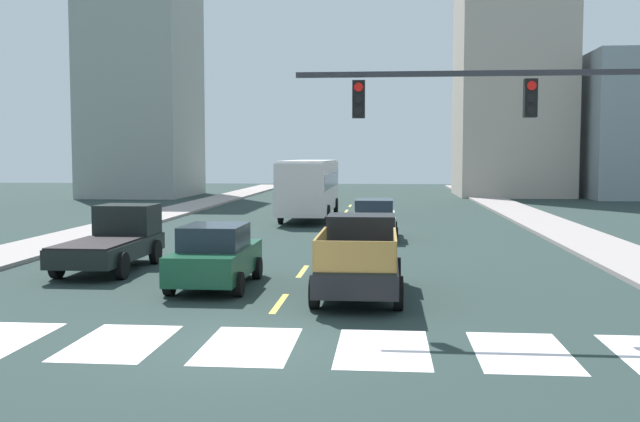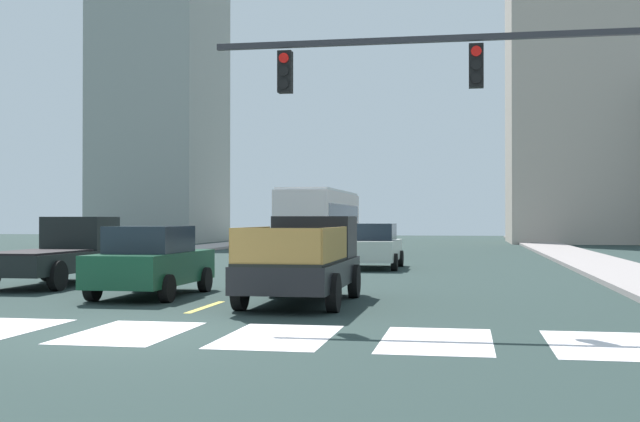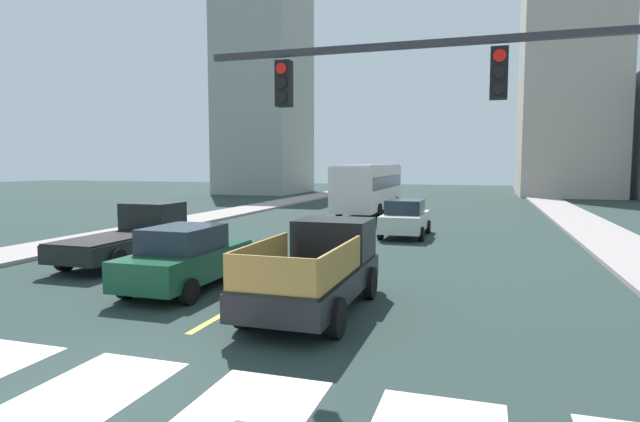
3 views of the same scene
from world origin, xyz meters
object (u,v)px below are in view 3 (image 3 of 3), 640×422
sedan_near_left (405,218)px  traffic_signal_gantry (576,110)px  sedan_near_right (186,258)px  pickup_dark (133,235)px  city_bus (369,185)px  pickup_stakebed (319,268)px

sedan_near_left → traffic_signal_gantry: bearing=-74.5°
traffic_signal_gantry → sedan_near_right: bearing=161.8°
pickup_dark → city_bus: size_ratio=0.48×
traffic_signal_gantry → pickup_stakebed: bearing=154.9°
city_bus → sedan_near_left: city_bus is taller
pickup_stakebed → city_bus: size_ratio=0.48×
pickup_dark → pickup_stakebed: bearing=-27.0°
pickup_stakebed → sedan_near_right: 3.99m
sedan_near_left → traffic_signal_gantry: size_ratio=0.46×
pickup_stakebed → city_bus: bearing=98.8°
pickup_stakebed → city_bus: city_bus is taller
pickup_dark → traffic_signal_gantry: 14.60m
sedan_near_right → city_bus: bearing=87.9°
city_bus → traffic_signal_gantry: bearing=-72.5°
pickup_dark → sedan_near_right: (3.97, -3.01, -0.06)m
pickup_dark → sedan_near_left: pickup_dark is taller
pickup_stakebed → sedan_near_left: 12.70m
city_bus → pickup_dark: bearing=-104.5°
sedan_near_right → traffic_signal_gantry: bearing=-19.5°
pickup_dark → sedan_near_right: bearing=-39.7°
city_bus → traffic_signal_gantry: size_ratio=1.13×
city_bus → sedan_near_left: 10.52m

